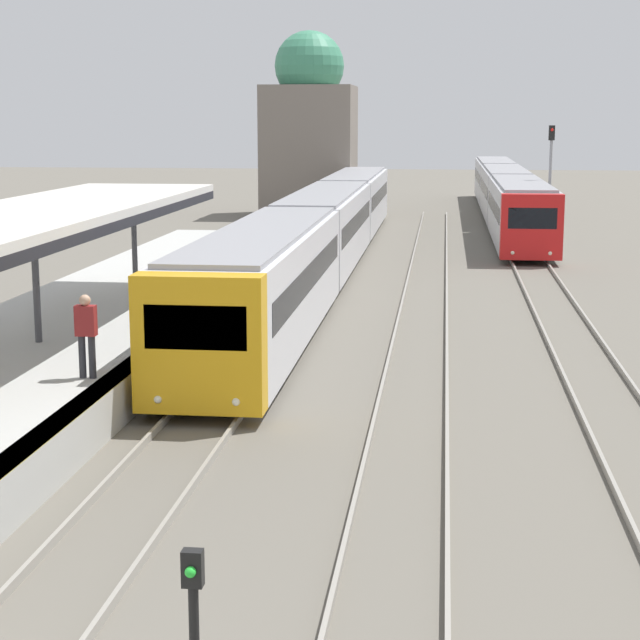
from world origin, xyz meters
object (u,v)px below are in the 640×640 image
Objects in this scene: train_near at (324,227)px; train_far at (505,192)px; person_on_platform at (86,331)px; signal_post_near at (194,625)px; signal_mast_far at (550,171)px.

train_near reaches higher than train_far.
train_near reaches higher than person_on_platform.
signal_post_near is (2.41, -32.66, -0.51)m from train_near.
signal_post_near is at bearing -96.08° from train_far.
train_near is at bearing -132.95° from signal_mast_far.
train_far is at bearing 69.60° from train_near.
person_on_platform is at bearing -95.69° from train_near.
train_far is 12.01m from signal_mast_far.
train_far is at bearing 83.92° from signal_post_near.
train_far is 20.51× the size of signal_post_near.
person_on_platform is 0.30× the size of signal_mast_far.
train_far is at bearing 76.73° from person_on_platform.
person_on_platform is 0.84× the size of signal_post_near.
person_on_platform is at bearing -110.08° from signal_mast_far.
person_on_platform is at bearing -103.27° from train_far.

